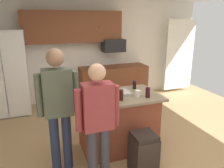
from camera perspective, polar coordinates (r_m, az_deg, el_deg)
floor at (r=3.91m, az=4.79°, el=-16.56°), size 7.04×7.04×0.00m
back_wall at (r=5.99m, az=-6.16°, el=8.47°), size 6.40×0.10×2.60m
french_door_window_panel at (r=6.77m, az=16.84°, el=7.07°), size 0.90×0.06×2.00m
cabinet_run_upper at (r=5.66m, az=-9.91°, el=14.21°), size 2.40×0.38×0.75m
cabinet_run_lower at (r=6.04m, az=0.36°, el=0.37°), size 1.80×0.63×0.90m
refrigerator at (r=5.51m, az=-25.57°, el=2.49°), size 0.94×0.76×1.90m
microwave_over_range at (r=5.86m, az=0.31°, el=9.86°), size 0.56×0.40×0.32m
kitchen_island at (r=3.75m, az=1.58°, el=-9.65°), size 1.33×0.86×0.94m
person_guest_right at (r=2.83m, az=-3.65°, el=-8.59°), size 0.57×0.22×1.62m
person_elder_center at (r=3.10m, az=-13.56°, el=-4.80°), size 0.57×0.23×1.76m
glass_stout_tall at (r=3.50m, az=9.13°, el=-2.15°), size 0.07×0.07×0.16m
mug_ceramic_white at (r=3.46m, az=-4.95°, el=-2.68°), size 0.13×0.09×0.10m
glass_pilsner at (r=3.33m, az=2.28°, el=-2.83°), size 0.07×0.07×0.16m
glass_short_whisky at (r=3.90m, az=5.77°, el=-0.16°), size 0.06×0.06×0.15m
mug_blue_stoneware at (r=3.50m, az=6.65°, el=-2.46°), size 0.13×0.08×0.11m
serving_tray at (r=3.59m, az=1.04°, el=-2.40°), size 0.44×0.30×0.04m
trash_bin at (r=3.32m, az=8.03°, el=-17.13°), size 0.34×0.34×0.61m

